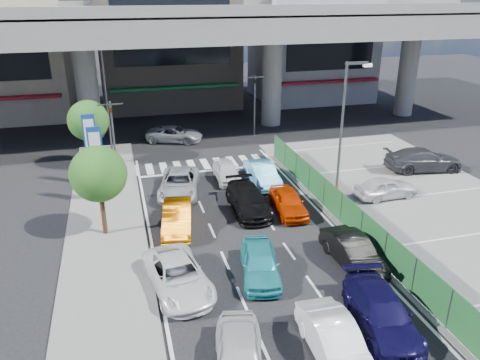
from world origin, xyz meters
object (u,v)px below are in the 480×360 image
object	(u,v)px
traffic_light_left	(112,121)
crossing_wagon_silver	(174,134)
parked_sedan_white	(386,188)
street_lamp_right	(345,117)
hatch_white_back_mid	(335,342)
sedan_white_front_mid	(227,171)
street_lamp_left	(108,90)
taxi_teal_mid	(260,263)
signboard_far	(90,140)
minivan_navy_back	(381,313)
parked_sedan_dgrey	(423,160)
sedan_white_mid_left	(178,276)
tree_far	(88,121)
wagon_silver_front_left	(179,184)
van_white_back_left	(239,356)
kei_truck_front_right	(262,174)
traffic_light_right	(255,90)
signboard_near	(96,155)
tree_near	(98,174)
taxi_orange_right	(288,202)
traffic_cone	(337,184)
sedan_black_mid	(248,200)
taxi_orange_left	(177,217)
hatch_black_mid_right	(353,252)

from	to	relation	value
traffic_light_left	crossing_wagon_silver	world-z (taller)	traffic_light_left
parked_sedan_white	street_lamp_right	bearing A→B (deg)	50.17
hatch_white_back_mid	sedan_white_front_mid	distance (m)	16.66
street_lamp_left	taxi_teal_mid	distance (m)	20.92
traffic_light_left	signboard_far	xyz separation A→B (m)	(-1.40, -1.01, -0.87)
minivan_navy_back	parked_sedan_dgrey	xyz separation A→B (m)	(11.43, 13.82, 0.14)
sedan_white_mid_left	parked_sedan_dgrey	distance (m)	20.67
signboard_far	tree_far	distance (m)	3.53
wagon_silver_front_left	street_lamp_left	bearing A→B (deg)	123.93
van_white_back_left	sedan_white_mid_left	xyz separation A→B (m)	(-1.29, 5.16, -0.03)
street_lamp_left	sedan_white_mid_left	distance (m)	20.23
street_lamp_left	sedan_white_front_mid	xyz separation A→B (m)	(7.12, -8.39, -4.14)
street_lamp_left	kei_truck_front_right	bearing A→B (deg)	-46.09
traffic_light_right	kei_truck_front_right	bearing A→B (deg)	-103.87
traffic_light_right	parked_sedan_white	world-z (taller)	traffic_light_right
tree_far	traffic_light_left	bearing A→B (deg)	-57.38
signboard_near	van_white_back_left	distance (m)	15.68
tree_near	crossing_wagon_silver	xyz separation A→B (m)	(5.58, 14.94, -2.75)
signboard_far	crossing_wagon_silver	xyz separation A→B (m)	(6.18, 7.95, -2.43)
sedan_white_mid_left	parked_sedan_dgrey	bearing A→B (deg)	18.65
wagon_silver_front_left	parked_sedan_white	world-z (taller)	wagon_silver_front_left
street_lamp_right	tree_far	distance (m)	17.27
taxi_orange_right	wagon_silver_front_left	world-z (taller)	wagon_silver_front_left
wagon_silver_front_left	taxi_teal_mid	bearing A→B (deg)	-64.77
taxi_teal_mid	tree_far	bearing A→B (deg)	126.09
sedan_white_mid_left	parked_sedan_dgrey	size ratio (longest dim) A/B	0.90
minivan_navy_back	hatch_white_back_mid	bearing A→B (deg)	-148.20
wagon_silver_front_left	sedan_white_front_mid	bearing A→B (deg)	35.67
minivan_navy_back	tree_far	bearing A→B (deg)	126.74
tree_near	minivan_navy_back	distance (m)	14.41
street_lamp_left	traffic_cone	xyz separation A→B (m)	(13.54, -11.66, -4.39)
signboard_far	hatch_white_back_mid	bearing A→B (deg)	-65.54
signboard_far	tree_far	bearing A→B (deg)	93.26
traffic_light_left	taxi_teal_mid	distance (m)	15.18
street_lamp_right	signboard_far	size ratio (longest dim) A/B	1.70
hatch_white_back_mid	taxi_teal_mid	xyz separation A→B (m)	(-1.01, 5.40, -0.01)
street_lamp_right	minivan_navy_back	bearing A→B (deg)	-109.28
traffic_light_left	minivan_navy_back	xyz separation A→B (m)	(9.15, -18.07, -3.25)
signboard_near	sedan_black_mid	size ratio (longest dim) A/B	0.99
signboard_near	crossing_wagon_silver	distance (m)	12.62
van_white_back_left	taxi_orange_right	bearing A→B (deg)	74.98
hatch_white_back_mid	kei_truck_front_right	world-z (taller)	same
traffic_light_right	taxi_orange_left	distance (m)	17.99
van_white_back_left	sedan_black_mid	bearing A→B (deg)	85.63
taxi_orange_left	parked_sedan_dgrey	bearing A→B (deg)	22.76
street_lamp_left	signboard_far	world-z (taller)	street_lamp_left
taxi_teal_mid	sedan_black_mid	size ratio (longest dim) A/B	0.84
kei_truck_front_right	parked_sedan_white	world-z (taller)	kei_truck_front_right
signboard_near	hatch_black_mid_right	bearing A→B (deg)	-41.38
kei_truck_front_right	sedan_white_front_mid	bearing A→B (deg)	150.21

